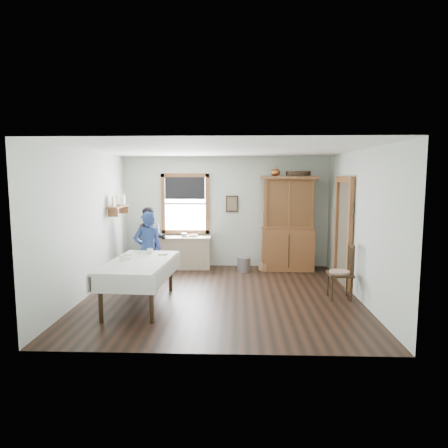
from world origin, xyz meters
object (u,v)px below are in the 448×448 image
object	(u,v)px
dining_table	(140,283)
pail	(244,264)
spindle_chair	(340,271)
work_counter	(183,252)
china_hutch	(288,223)
woman_blue	(148,253)
figure_dark	(151,242)
wicker_basket	(267,267)

from	to	relation	value
dining_table	pail	world-z (taller)	dining_table
spindle_chair	work_counter	bearing A→B (deg)	145.35
china_hutch	woman_blue	distance (m)	3.43
work_counter	figure_dark	distance (m)	0.84
work_counter	wicker_basket	world-z (taller)	work_counter
work_counter	china_hutch	world-z (taller)	china_hutch
china_hutch	figure_dark	distance (m)	3.25
figure_dark	wicker_basket	bearing A→B (deg)	0.93
dining_table	figure_dark	world-z (taller)	figure_dark
work_counter	woman_blue	size ratio (longest dim) A/B	0.95
work_counter	pail	world-z (taller)	work_counter
china_hutch	spindle_chair	bearing A→B (deg)	-71.34
dining_table	wicker_basket	distance (m)	3.56
china_hutch	dining_table	xyz separation A→B (m)	(-2.88, -2.76, -0.72)
woman_blue	pail	bearing A→B (deg)	-164.97
work_counter	pail	size ratio (longest dim) A/B	4.04
dining_table	figure_dark	distance (m)	2.49
dining_table	woman_blue	distance (m)	1.13
spindle_chair	pail	bearing A→B (deg)	131.58
dining_table	pail	size ratio (longest dim) A/B	5.82
pail	wicker_basket	world-z (taller)	pail
pail	work_counter	bearing A→B (deg)	169.03
china_hutch	dining_table	size ratio (longest dim) A/B	1.14
pail	wicker_basket	bearing A→B (deg)	11.71
work_counter	dining_table	world-z (taller)	dining_table
spindle_chair	figure_dark	world-z (taller)	figure_dark
wicker_basket	figure_dark	bearing A→B (deg)	-176.28
spindle_chair	pail	size ratio (longest dim) A/B	3.04
spindle_chair	wicker_basket	distance (m)	2.48
china_hutch	figure_dark	bearing A→B (deg)	-172.63
dining_table	china_hutch	bearing A→B (deg)	43.78
spindle_chair	wicker_basket	bearing A→B (deg)	120.06
spindle_chair	woman_blue	size ratio (longest dim) A/B	0.72
wicker_basket	spindle_chair	bearing A→B (deg)	-61.22
wicker_basket	figure_dark	world-z (taller)	figure_dark
dining_table	woman_blue	xyz separation A→B (m)	(-0.09, 1.08, 0.32)
wicker_basket	woman_blue	size ratio (longest dim) A/B	0.22
figure_dark	china_hutch	bearing A→B (deg)	2.62
work_counter	spindle_chair	size ratio (longest dim) A/B	1.33
figure_dark	woman_blue	bearing A→B (deg)	-82.83
pail	woman_blue	bearing A→B (deg)	-143.31
pail	figure_dark	xyz separation A→B (m)	(-2.17, -0.06, 0.53)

